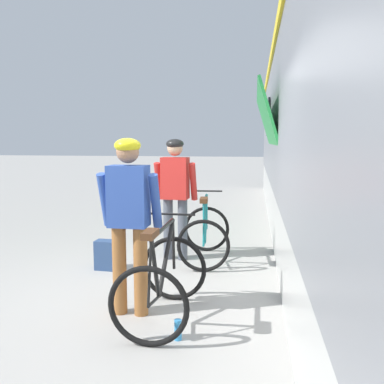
# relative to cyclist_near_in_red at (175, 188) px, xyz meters

# --- Properties ---
(ground_plane) EXTENTS (80.00, 80.00, 0.00)m
(ground_plane) POSITION_rel_cyclist_near_in_red_xyz_m (-0.03, -1.63, -1.05)
(ground_plane) COLOR #A09E99
(cyclist_near_in_red) EXTENTS (0.62, 0.33, 1.76)m
(cyclist_near_in_red) POSITION_rel_cyclist_near_in_red_xyz_m (0.00, 0.00, 0.00)
(cyclist_near_in_red) COLOR #4C515B
(cyclist_near_in_red) RESTS_ON ground
(cyclist_far_in_blue) EXTENTS (0.61, 0.31, 1.76)m
(cyclist_far_in_blue) POSITION_rel_cyclist_near_in_red_xyz_m (-0.08, -1.91, 0.00)
(cyclist_far_in_blue) COLOR #935B2D
(cyclist_far_in_blue) RESTS_ON ground
(bicycle_near_teal) EXTENTS (0.79, 1.12, 0.99)m
(bicycle_near_teal) POSITION_rel_cyclist_near_in_red_xyz_m (0.44, -0.02, -0.65)
(bicycle_near_teal) COLOR black
(bicycle_near_teal) RESTS_ON ground
(bicycle_far_black) EXTENTS (0.72, 1.08, 0.99)m
(bicycle_far_black) POSITION_rel_cyclist_near_in_red_xyz_m (0.28, -2.02, -0.65)
(bicycle_far_black) COLOR black
(bicycle_far_black) RESTS_ON ground
(backpack_on_platform) EXTENTS (0.29, 0.19, 0.40)m
(backpack_on_platform) POSITION_rel_cyclist_near_in_red_xyz_m (-0.83, -0.62, -0.85)
(backpack_on_platform) COLOR navy
(backpack_on_platform) RESTS_ON ground
(water_bottle_near_the_bikes) EXTENTS (0.07, 0.07, 0.18)m
(water_bottle_near_the_bikes) POSITION_rel_cyclist_near_in_red_xyz_m (0.50, -2.37, -0.96)
(water_bottle_near_the_bikes) COLOR #338CCC
(water_bottle_near_the_bikes) RESTS_ON ground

